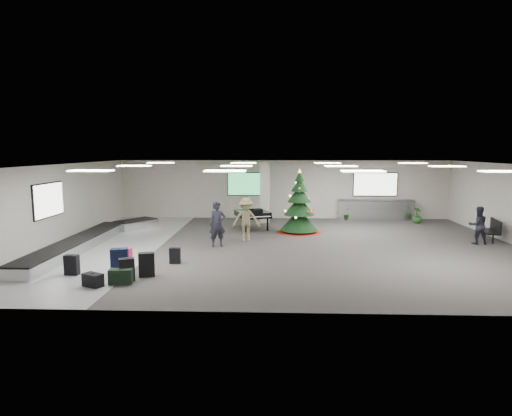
{
  "coord_description": "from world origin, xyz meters",
  "views": [
    {
      "loc": [
        -0.62,
        -16.51,
        3.74
      ],
      "look_at": [
        -1.29,
        1.0,
        1.37
      ],
      "focal_mm": 30.0,
      "sensor_mm": 36.0,
      "label": 1
    }
  ],
  "objects_px": {
    "bench": "(492,229)",
    "potted_plant_right": "(417,215)",
    "traveler_a": "(217,224)",
    "traveler_b": "(246,220)",
    "traveler_bench": "(478,225)",
    "pink_suitcase": "(125,258)",
    "potted_plant_left": "(346,213)",
    "service_counter": "(376,210)",
    "christmas_tree": "(299,211)",
    "baggage_carousel": "(91,240)",
    "grand_piano": "(253,214)"
  },
  "relations": [
    {
      "from": "grand_piano",
      "to": "traveler_b",
      "type": "distance_m",
      "value": 2.65
    },
    {
      "from": "traveler_a",
      "to": "bench",
      "type": "bearing_deg",
      "value": -13.05
    },
    {
      "from": "baggage_carousel",
      "to": "potted_plant_left",
      "type": "relative_size",
      "value": 13.05
    },
    {
      "from": "service_counter",
      "to": "potted_plant_left",
      "type": "distance_m",
      "value": 1.63
    },
    {
      "from": "potted_plant_right",
      "to": "traveler_a",
      "type": "bearing_deg",
      "value": -149.04
    },
    {
      "from": "pink_suitcase",
      "to": "potted_plant_right",
      "type": "bearing_deg",
      "value": 45.69
    },
    {
      "from": "service_counter",
      "to": "grand_piano",
      "type": "relative_size",
      "value": 1.89
    },
    {
      "from": "baggage_carousel",
      "to": "service_counter",
      "type": "relative_size",
      "value": 2.4
    },
    {
      "from": "baggage_carousel",
      "to": "pink_suitcase",
      "type": "bearing_deg",
      "value": -52.4
    },
    {
      "from": "baggage_carousel",
      "to": "bench",
      "type": "bearing_deg",
      "value": 4.61
    },
    {
      "from": "traveler_a",
      "to": "potted_plant_right",
      "type": "relative_size",
      "value": 2.11
    },
    {
      "from": "christmas_tree",
      "to": "grand_piano",
      "type": "distance_m",
      "value": 2.27
    },
    {
      "from": "christmas_tree",
      "to": "traveler_bench",
      "type": "bearing_deg",
      "value": -17.41
    },
    {
      "from": "christmas_tree",
      "to": "traveler_a",
      "type": "distance_m",
      "value": 4.56
    },
    {
      "from": "pink_suitcase",
      "to": "grand_piano",
      "type": "relative_size",
      "value": 0.31
    },
    {
      "from": "service_counter",
      "to": "baggage_carousel",
      "type": "bearing_deg",
      "value": -152.33
    },
    {
      "from": "christmas_tree",
      "to": "traveler_b",
      "type": "distance_m",
      "value": 3.04
    },
    {
      "from": "bench",
      "to": "potted_plant_right",
      "type": "bearing_deg",
      "value": 122.35
    },
    {
      "from": "baggage_carousel",
      "to": "traveler_bench",
      "type": "xyz_separation_m",
      "value": [
        15.48,
        0.77,
        0.55
      ]
    },
    {
      "from": "baggage_carousel",
      "to": "potted_plant_left",
      "type": "distance_m",
      "value": 13.0
    },
    {
      "from": "traveler_b",
      "to": "traveler_bench",
      "type": "xyz_separation_m",
      "value": [
        9.33,
        -0.23,
        -0.14
      ]
    },
    {
      "from": "baggage_carousel",
      "to": "potted_plant_right",
      "type": "xyz_separation_m",
      "value": [
        14.72,
        5.67,
        0.21
      ]
    },
    {
      "from": "potted_plant_left",
      "to": "baggage_carousel",
      "type": "bearing_deg",
      "value": -149.85
    },
    {
      "from": "christmas_tree",
      "to": "traveler_b",
      "type": "bearing_deg",
      "value": -139.57
    },
    {
      "from": "pink_suitcase",
      "to": "bench",
      "type": "distance_m",
      "value": 14.54
    },
    {
      "from": "baggage_carousel",
      "to": "traveler_a",
      "type": "xyz_separation_m",
      "value": [
        5.1,
        -0.1,
        0.67
      ]
    },
    {
      "from": "pink_suitcase",
      "to": "grand_piano",
      "type": "bearing_deg",
      "value": 70.76
    },
    {
      "from": "traveler_b",
      "to": "potted_plant_left",
      "type": "distance_m",
      "value": 7.53
    },
    {
      "from": "bench",
      "to": "potted_plant_right",
      "type": "relative_size",
      "value": 1.83
    },
    {
      "from": "traveler_a",
      "to": "traveler_b",
      "type": "height_order",
      "value": "traveler_b"
    },
    {
      "from": "potted_plant_left",
      "to": "grand_piano",
      "type": "bearing_deg",
      "value": -149.69
    },
    {
      "from": "traveler_a",
      "to": "service_counter",
      "type": "bearing_deg",
      "value": 21.19
    },
    {
      "from": "grand_piano",
      "to": "bench",
      "type": "distance_m",
      "value": 10.28
    },
    {
      "from": "baggage_carousel",
      "to": "grand_piano",
      "type": "relative_size",
      "value": 4.53
    },
    {
      "from": "grand_piano",
      "to": "traveler_a",
      "type": "bearing_deg",
      "value": -128.05
    },
    {
      "from": "traveler_b",
      "to": "potted_plant_right",
      "type": "bearing_deg",
      "value": 19.85
    },
    {
      "from": "bench",
      "to": "traveler_b",
      "type": "distance_m",
      "value": 10.18
    },
    {
      "from": "service_counter",
      "to": "potted_plant_left",
      "type": "height_order",
      "value": "service_counter"
    },
    {
      "from": "grand_piano",
      "to": "traveler_bench",
      "type": "bearing_deg",
      "value": -37.55
    },
    {
      "from": "traveler_a",
      "to": "potted_plant_left",
      "type": "relative_size",
      "value": 2.38
    },
    {
      "from": "service_counter",
      "to": "bench",
      "type": "relative_size",
      "value": 2.64
    },
    {
      "from": "grand_piano",
      "to": "traveler_a",
      "type": "distance_m",
      "value": 3.94
    },
    {
      "from": "traveler_b",
      "to": "traveler_bench",
      "type": "height_order",
      "value": "traveler_b"
    },
    {
      "from": "potted_plant_left",
      "to": "service_counter",
      "type": "bearing_deg",
      "value": 7.33
    },
    {
      "from": "pink_suitcase",
      "to": "traveler_b",
      "type": "bearing_deg",
      "value": 59.12
    },
    {
      "from": "traveler_a",
      "to": "traveler_bench",
      "type": "bearing_deg",
      "value": -15.46
    },
    {
      "from": "pink_suitcase",
      "to": "grand_piano",
      "type": "xyz_separation_m",
      "value": [
        3.78,
        6.92,
        0.4
      ]
    },
    {
      "from": "bench",
      "to": "potted_plant_left",
      "type": "xyz_separation_m",
      "value": [
        -5.08,
        5.21,
        -0.15
      ]
    },
    {
      "from": "service_counter",
      "to": "potted_plant_left",
      "type": "bearing_deg",
      "value": -172.67
    },
    {
      "from": "christmas_tree",
      "to": "potted_plant_left",
      "type": "height_order",
      "value": "christmas_tree"
    }
  ]
}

